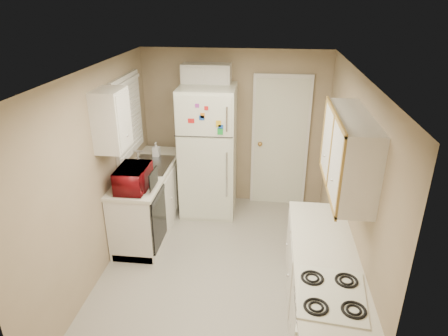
# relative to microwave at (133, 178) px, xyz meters

# --- Properties ---
(floor) EXTENTS (3.80, 3.80, 0.00)m
(floor) POSITION_rel_microwave_xyz_m (1.09, -0.30, -1.05)
(floor) COLOR #B8B3A7
(floor) RESTS_ON ground
(ceiling) EXTENTS (3.80, 3.80, 0.00)m
(ceiling) POSITION_rel_microwave_xyz_m (1.09, -0.30, 1.35)
(ceiling) COLOR white
(ceiling) RESTS_ON floor
(wall_left) EXTENTS (3.80, 3.80, 0.00)m
(wall_left) POSITION_rel_microwave_xyz_m (-0.31, -0.30, 0.15)
(wall_left) COLOR tan
(wall_left) RESTS_ON floor
(wall_right) EXTENTS (3.80, 3.80, 0.00)m
(wall_right) POSITION_rel_microwave_xyz_m (2.49, -0.30, 0.15)
(wall_right) COLOR tan
(wall_right) RESTS_ON floor
(wall_back) EXTENTS (2.80, 2.80, 0.00)m
(wall_back) POSITION_rel_microwave_xyz_m (1.09, 1.60, 0.15)
(wall_back) COLOR tan
(wall_back) RESTS_ON floor
(wall_front) EXTENTS (2.80, 2.80, 0.00)m
(wall_front) POSITION_rel_microwave_xyz_m (1.09, -2.20, 0.15)
(wall_front) COLOR tan
(wall_front) RESTS_ON floor
(left_counter) EXTENTS (0.60, 1.80, 0.90)m
(left_counter) POSITION_rel_microwave_xyz_m (-0.01, 0.60, -0.60)
(left_counter) COLOR silver
(left_counter) RESTS_ON floor
(dishwasher) EXTENTS (0.03, 0.58, 0.72)m
(dishwasher) POSITION_rel_microwave_xyz_m (0.28, -0.00, -0.56)
(dishwasher) COLOR black
(dishwasher) RESTS_ON floor
(sink) EXTENTS (0.54, 0.74, 0.16)m
(sink) POSITION_rel_microwave_xyz_m (-0.01, 0.75, -0.19)
(sink) COLOR gray
(sink) RESTS_ON left_counter
(microwave) EXTENTS (0.52, 0.29, 0.35)m
(microwave) POSITION_rel_microwave_xyz_m (0.00, 0.00, 0.00)
(microwave) COLOR maroon
(microwave) RESTS_ON left_counter
(soap_bottle) EXTENTS (0.10, 0.10, 0.22)m
(soap_bottle) POSITION_rel_microwave_xyz_m (-0.02, 1.08, -0.05)
(soap_bottle) COLOR beige
(soap_bottle) RESTS_ON left_counter
(window_blinds) EXTENTS (0.10, 0.98, 1.08)m
(window_blinds) POSITION_rel_microwave_xyz_m (-0.27, 0.75, 0.55)
(window_blinds) COLOR silver
(window_blinds) RESTS_ON wall_left
(upper_cabinet_left) EXTENTS (0.30, 0.45, 0.70)m
(upper_cabinet_left) POSITION_rel_microwave_xyz_m (-0.16, -0.08, 0.75)
(upper_cabinet_left) COLOR silver
(upper_cabinet_left) RESTS_ON wall_left
(refrigerator) EXTENTS (0.81, 0.79, 1.93)m
(refrigerator) POSITION_rel_microwave_xyz_m (0.74, 1.19, -0.08)
(refrigerator) COLOR silver
(refrigerator) RESTS_ON floor
(cabinet_over_fridge) EXTENTS (0.70, 0.30, 0.40)m
(cabinet_over_fridge) POSITION_rel_microwave_xyz_m (0.69, 1.45, 0.95)
(cabinet_over_fridge) COLOR silver
(cabinet_over_fridge) RESTS_ON wall_back
(interior_door) EXTENTS (0.86, 0.06, 2.08)m
(interior_door) POSITION_rel_microwave_xyz_m (1.79, 1.56, -0.03)
(interior_door) COLOR silver
(interior_door) RESTS_ON floor
(right_counter) EXTENTS (0.60, 2.00, 0.90)m
(right_counter) POSITION_rel_microwave_xyz_m (2.19, -1.10, -0.60)
(right_counter) COLOR silver
(right_counter) RESTS_ON floor
(upper_cabinet_right) EXTENTS (0.30, 1.20, 0.70)m
(upper_cabinet_right) POSITION_rel_microwave_xyz_m (2.34, -0.80, 0.75)
(upper_cabinet_right) COLOR silver
(upper_cabinet_right) RESTS_ON wall_right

